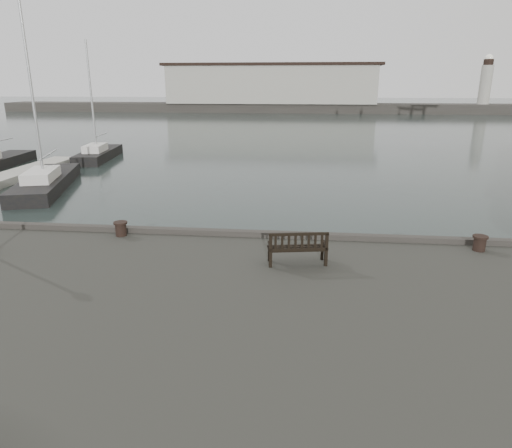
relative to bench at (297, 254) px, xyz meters
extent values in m
plane|color=black|center=(-0.11, 2.43, -1.87)|extent=(400.00, 400.00, 0.00)
cube|color=#383530|center=(-0.11, 94.43, -0.87)|extent=(140.00, 8.00, 2.00)
cube|color=#9F9C93|center=(-8.11, 94.43, 4.13)|extent=(46.00, 9.00, 8.00)
cube|color=black|center=(-8.11, 94.43, 8.43)|extent=(48.00, 9.50, 0.60)
cylinder|color=#9F9C93|center=(37.89, 94.43, 4.13)|extent=(2.40, 2.40, 8.00)
sphere|color=silver|center=(37.89, 94.43, 9.53)|extent=(1.61, 1.61, 1.61)
cube|color=black|center=(0.00, 0.03, 0.15)|extent=(1.74, 0.85, 0.04)
cube|color=black|center=(0.04, -0.21, 0.40)|extent=(1.65, 0.35, 0.50)
cube|color=black|center=(0.00, 0.03, -0.08)|extent=(1.62, 0.75, 0.46)
cylinder|color=black|center=(-5.95, 1.86, -0.06)|extent=(0.60, 0.60, 0.48)
cylinder|color=black|center=(5.53, 1.67, -0.07)|extent=(0.55, 0.55, 0.48)
cube|color=black|center=(-16.19, 14.72, -1.77)|extent=(5.22, 10.23, 1.40)
cube|color=silver|center=(-16.19, 14.72, -0.77)|extent=(2.54, 3.80, 0.60)
cylinder|color=#B2B5B7|center=(-16.19, 14.72, 4.91)|extent=(0.16, 0.16, 11.96)
cube|color=black|center=(-18.04, 26.37, -1.77)|extent=(3.30, 8.39, 1.40)
cube|color=silver|center=(-18.04, 26.37, -0.77)|extent=(1.82, 3.03, 0.60)
cylinder|color=#B2B5B7|center=(-18.04, 26.37, 3.47)|extent=(0.16, 0.16, 9.08)
camera|label=1|loc=(0.15, -12.14, 4.63)|focal=32.00mm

